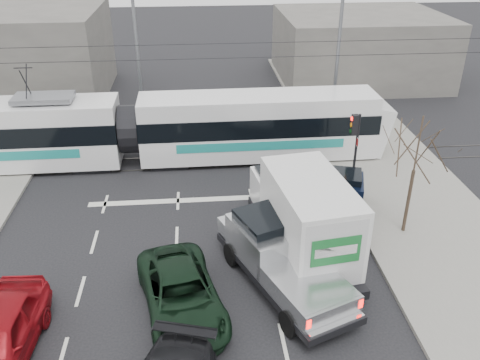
{
  "coord_description": "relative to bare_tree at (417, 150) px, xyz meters",
  "views": [
    {
      "loc": [
        -0.67,
        -14.31,
        11.79
      ],
      "look_at": [
        1.02,
        4.39,
        1.8
      ],
      "focal_mm": 38.0,
      "sensor_mm": 36.0,
      "label": 1
    }
  ],
  "objects": [
    {
      "name": "street_lamp_far",
      "position": [
        -11.79,
        13.5,
        1.32
      ],
      "size": [
        2.38,
        0.25,
        9.0
      ],
      "color": "slate",
      "rests_on": "ground"
    },
    {
      "name": "box_truck",
      "position": [
        -4.48,
        -1.06,
        -2.07
      ],
      "size": [
        3.35,
        7.24,
        3.49
      ],
      "rotation": [
        0.0,
        0.0,
        0.14
      ],
      "color": "black",
      "rests_on": "ground"
    },
    {
      "name": "tram",
      "position": [
        -11.79,
        7.72,
        -1.94
      ],
      "size": [
        25.55,
        2.76,
        5.21
      ],
      "rotation": [
        0.0,
        0.0,
        0.01
      ],
      "color": "silver",
      "rests_on": "ground"
    },
    {
      "name": "street_lamp_near",
      "position": [
        -0.29,
        11.5,
        1.32
      ],
      "size": [
        2.38,
        0.25,
        9.0
      ],
      "color": "slate",
      "rests_on": "ground"
    },
    {
      "name": "traffic_signal",
      "position": [
        -1.13,
        4.0,
        -1.05
      ],
      "size": [
        0.44,
        0.44,
        3.6
      ],
      "color": "black",
      "rests_on": "ground"
    },
    {
      "name": "catenary",
      "position": [
        -7.6,
        7.5,
        0.09
      ],
      "size": [
        60.0,
        0.2,
        7.0
      ],
      "color": "black",
      "rests_on": "ground"
    },
    {
      "name": "bare_tree",
      "position": [
        0.0,
        0.0,
        0.0
      ],
      "size": [
        2.4,
        2.4,
        5.0
      ],
      "color": "#47382B",
      "rests_on": "ground"
    },
    {
      "name": "sidewalk_right",
      "position": [
        1.4,
        -2.5,
        -3.72
      ],
      "size": [
        6.0,
        60.0,
        0.15
      ],
      "primitive_type": "cube",
      "color": "gray",
      "rests_on": "ground"
    },
    {
      "name": "ground",
      "position": [
        -7.6,
        -2.5,
        -3.79
      ],
      "size": [
        120.0,
        120.0,
        0.0
      ],
      "primitive_type": "plane",
      "color": "black",
      "rests_on": "ground"
    },
    {
      "name": "silver_pickup",
      "position": [
        -5.65,
        -2.53,
        -2.64
      ],
      "size": [
        4.39,
        6.69,
        2.31
      ],
      "rotation": [
        0.0,
        0.0,
        0.39
      ],
      "color": "black",
      "rests_on": "ground"
    },
    {
      "name": "navy_pickup",
      "position": [
        -2.26,
        1.33,
        -2.85
      ],
      "size": [
        2.88,
        4.82,
        1.91
      ],
      "rotation": [
        0.0,
        0.0,
        -0.29
      ],
      "color": "black",
      "rests_on": "ground"
    },
    {
      "name": "green_car",
      "position": [
        -9.02,
        -3.82,
        -3.08
      ],
      "size": [
        3.41,
        5.52,
        1.43
      ],
      "primitive_type": "imported",
      "rotation": [
        0.0,
        0.0,
        0.22
      ],
      "color": "black",
      "rests_on": "ground"
    },
    {
      "name": "building_left",
      "position": [
        -21.6,
        19.5,
        -0.79
      ],
      "size": [
        14.0,
        10.0,
        6.0
      ],
      "primitive_type": "cube",
      "color": "slate",
      "rests_on": "ground"
    },
    {
      "name": "building_right",
      "position": [
        4.4,
        21.5,
        -1.29
      ],
      "size": [
        12.0,
        10.0,
        5.0
      ],
      "primitive_type": "cube",
      "color": "slate",
      "rests_on": "ground"
    },
    {
      "name": "rails",
      "position": [
        -7.6,
        7.5,
        -3.78
      ],
      "size": [
        60.0,
        1.6,
        0.03
      ],
      "primitive_type": "cube",
      "color": "#33302D",
      "rests_on": "ground"
    }
  ]
}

